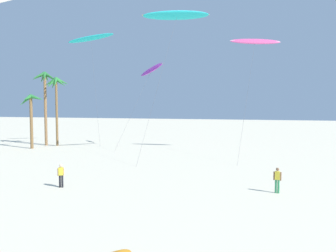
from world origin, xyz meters
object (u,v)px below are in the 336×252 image
at_px(palm_tree_1, 31,105).
at_px(palm_tree_2, 56,89).
at_px(flying_kite_4, 255,41).
at_px(person_mid_field, 61,175).
at_px(flying_kite_1, 91,38).
at_px(flying_kite_2, 152,70).
at_px(person_near_right, 277,179).
at_px(flying_kite_3, 177,15).
at_px(palm_tree_0, 45,86).

bearing_deg(palm_tree_1, palm_tree_2, 72.22).
xyz_separation_m(flying_kite_4, person_mid_field, (-12.08, -22.13, -12.91)).
height_order(flying_kite_1, flying_kite_2, flying_kite_1).
distance_m(palm_tree_1, flying_kite_4, 30.82).
relative_size(palm_tree_2, person_mid_field, 6.10).
bearing_deg(flying_kite_2, palm_tree_2, -167.05).
distance_m(person_near_right, person_mid_field, 14.81).
xyz_separation_m(palm_tree_1, flying_kite_2, (15.04, 7.03, 5.11)).
bearing_deg(flying_kite_4, flying_kite_3, -150.10).
bearing_deg(flying_kite_4, person_mid_field, -118.63).
relative_size(palm_tree_0, palm_tree_1, 1.47).
relative_size(palm_tree_2, flying_kite_3, 0.58).
xyz_separation_m(flying_kite_2, flying_kite_4, (14.25, -1.47, 2.74)).
distance_m(flying_kite_2, flying_kite_4, 14.58).
xyz_separation_m(palm_tree_1, person_near_right, (31.68, -13.43, -5.04)).
bearing_deg(person_near_right, flying_kite_2, 129.13).
xyz_separation_m(flying_kite_4, person_near_right, (2.40, -18.99, -12.89)).
bearing_deg(person_mid_field, palm_tree_0, 131.37).
relative_size(flying_kite_4, person_near_right, 8.60).
xyz_separation_m(palm_tree_0, flying_kite_4, (29.93, 1.85, 4.96)).
bearing_deg(flying_kite_2, palm_tree_0, -168.02).
height_order(palm_tree_2, flying_kite_2, flying_kite_2).
height_order(palm_tree_2, flying_kite_1, flying_kite_1).
bearing_deg(flying_kite_1, palm_tree_1, -131.11).
bearing_deg(flying_kite_2, palm_tree_1, -154.94).
xyz_separation_m(person_near_right, person_mid_field, (-14.47, -3.14, -0.01)).
bearing_deg(palm_tree_1, person_near_right, -22.97).
relative_size(flying_kite_2, flying_kite_4, 0.85).
xyz_separation_m(palm_tree_1, flying_kite_3, (20.69, 0.62, 10.43)).
xyz_separation_m(palm_tree_2, person_mid_field, (15.97, -20.43, -7.50)).
relative_size(flying_kite_2, person_mid_field, 7.39).
xyz_separation_m(palm_tree_2, flying_kite_4, (28.04, 1.70, 5.40)).
distance_m(flying_kite_2, person_mid_field, 25.78).
height_order(flying_kite_2, flying_kite_4, flying_kite_4).
bearing_deg(palm_tree_0, flying_kite_1, 23.57).
xyz_separation_m(palm_tree_1, palm_tree_2, (1.24, 3.86, 2.45)).
distance_m(flying_kite_4, person_near_right, 23.07).
height_order(flying_kite_2, person_mid_field, flying_kite_2).
height_order(palm_tree_1, person_mid_field, palm_tree_1).
relative_size(flying_kite_1, person_near_right, 10.13).
distance_m(palm_tree_0, flying_kite_3, 22.84).
xyz_separation_m(palm_tree_0, flying_kite_3, (21.34, -3.08, 7.54)).
distance_m(flying_kite_3, flying_kite_4, 10.24).
distance_m(palm_tree_0, palm_tree_2, 1.94).
xyz_separation_m(flying_kite_1, person_near_right, (26.06, -19.86, -15.08)).
height_order(palm_tree_0, person_near_right, palm_tree_0).
bearing_deg(flying_kite_4, flying_kite_1, 177.88).
bearing_deg(palm_tree_1, flying_kite_2, 25.06).
bearing_deg(flying_kite_1, flying_kite_3, -21.09).
distance_m(flying_kite_4, person_mid_field, 28.32).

